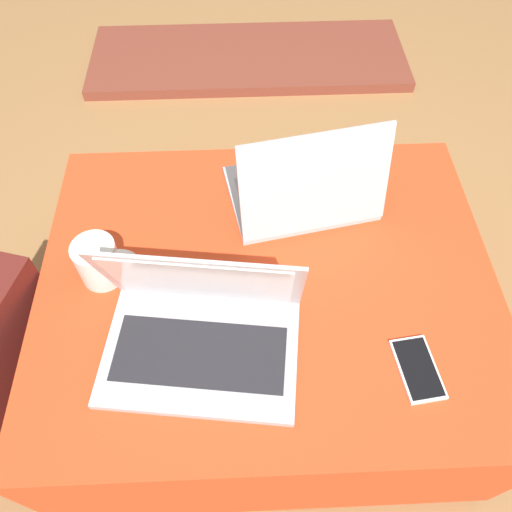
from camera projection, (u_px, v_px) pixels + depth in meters
ground_plane at (265, 356)px, 1.44m from camera, size 14.00×14.00×0.00m
ottoman at (266, 321)px, 1.27m from camera, size 1.01×0.82×0.42m
laptop_near at (201, 329)px, 0.96m from camera, size 0.41×0.30×0.26m
laptop_far at (304, 190)px, 1.17m from camera, size 0.38×0.31×0.25m
cell_phone at (418, 369)px, 0.97m from camera, size 0.09×0.14×0.01m
backpack at (0, 363)px, 1.18m from camera, size 0.28×0.35×0.55m
coffee_mug at (100, 262)px, 1.06m from camera, size 0.13×0.09×0.10m
fireplace_hearth at (248, 58)px, 2.25m from camera, size 1.40×0.50×0.04m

